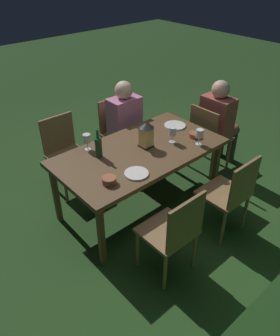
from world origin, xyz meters
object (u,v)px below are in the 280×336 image
object	(u,v)px
chair_side_left_b	(65,151)
bowl_bread	(109,180)
chair_side_left_a	(118,130)
wine_glass_a	(200,134)
plate_a	(175,125)
bowl_olives	(195,135)
chair_side_right_a	(230,192)
wine_glass_c	(87,139)
plate_b	(136,173)
dining_table	(140,155)
lantern_centerpiece	(146,133)
chair_side_right_b	(174,231)
person_in_rust	(219,120)
green_bottle_on_table	(99,147)
wine_glass_b	(173,132)
chair_head_near	(208,136)
person_in_pink	(128,124)

from	to	relation	value
chair_side_left_b	bowl_bread	xyz separation A→B (m)	(0.18, 1.09, 0.27)
chair_side_left_a	wine_glass_a	world-z (taller)	wine_glass_a
chair_side_left_b	plate_a	xyz separation A→B (m)	(-1.03, 0.72, 0.24)
plate_a	bowl_olives	distance (m)	0.32
chair_side_right_a	wine_glass_c	bearing A→B (deg)	-57.51
plate_b	dining_table	bearing A→B (deg)	-135.71
lantern_centerpiece	chair_side_right_b	bearing A→B (deg)	61.02
person_in_rust	chair_side_right_b	world-z (taller)	person_in_rust
dining_table	chair_side_left_a	world-z (taller)	chair_side_left_a
dining_table	plate_a	world-z (taller)	plate_a
chair_side_right_a	plate_b	bearing A→B (deg)	-39.02
chair_side_right_b	lantern_centerpiece	size ratio (longest dim) A/B	3.28
person_in_rust	bowl_olives	xyz separation A→B (m)	(0.68, 0.18, 0.11)
chair_side_right_a	green_bottle_on_table	bearing A→B (deg)	-53.09
chair_side_left_b	wine_glass_b	size ratio (longest dim) A/B	5.15
person_in_rust	plate_a	world-z (taller)	person_in_rust
bowl_bread	chair_head_near	bearing A→B (deg)	-171.74
chair_side_right_b	green_bottle_on_table	bearing A→B (deg)	-90.37
chair_head_near	chair_side_right_b	xyz separation A→B (m)	(1.49, 0.85, 0.00)
bowl_olives	wine_glass_c	bearing A→B (deg)	-28.04
chair_side_right_a	person_in_pink	world-z (taller)	person_in_pink
person_in_pink	bowl_bread	bearing A→B (deg)	43.37
bowl_bread	person_in_rust	bearing A→B (deg)	-172.60
wine_glass_c	bowl_olives	size ratio (longest dim) A/B	1.36
chair_side_left_a	wine_glass_c	world-z (taller)	wine_glass_c
wine_glass_b	plate_b	distance (m)	0.70
chair_side_right_b	bowl_bread	world-z (taller)	chair_side_right_b
chair_head_near	bowl_bread	distance (m)	1.71
lantern_centerpiece	plate_b	world-z (taller)	lantern_centerpiece
plate_b	person_in_pink	bearing A→B (deg)	-125.88
chair_side_left_b	dining_table	bearing A→B (deg)	114.36
chair_side_left_a	bowl_bread	world-z (taller)	chair_side_left_a
wine_glass_a	plate_b	bearing A→B (deg)	-1.12
bowl_bread	bowl_olives	bearing A→B (deg)	-176.93
person_in_pink	wine_glass_c	world-z (taller)	person_in_pink
wine_glass_a	chair_side_right_b	bearing A→B (deg)	30.64
chair_side_left_b	chair_side_right_b	xyz separation A→B (m)	(0.00, 1.70, 0.00)
chair_head_near	person_in_pink	xyz separation A→B (m)	(0.72, -0.66, 0.15)
wine_glass_c	plate_b	world-z (taller)	wine_glass_c
chair_side_right_b	plate_a	bearing A→B (deg)	-136.28
wine_glass_c	bowl_bread	size ratio (longest dim) A/B	1.36
chair_side_right_a	lantern_centerpiece	xyz separation A→B (m)	(0.29, -0.87, 0.38)
chair_side_right_a	wine_glass_a	distance (m)	0.66
plate_a	plate_b	bearing A→B (deg)	24.39
dining_table	bowl_bread	world-z (taller)	bowl_bread
chair_head_near	chair_side_left_b	distance (m)	1.72
chair_head_near	wine_glass_c	bearing A→B (deg)	-13.46
wine_glass_b	bowl_bread	distance (m)	0.94
chair_side_left_a	lantern_centerpiece	distance (m)	0.97
person_in_rust	wine_glass_c	xyz separation A→B (m)	(1.68, -0.36, 0.20)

